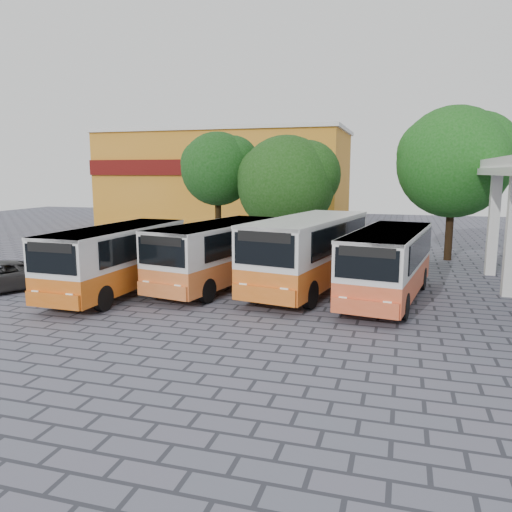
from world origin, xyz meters
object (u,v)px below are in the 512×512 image
(bus_centre_right, at_px, (309,249))
(bus_far_right, at_px, (388,260))
(bus_far_left, at_px, (117,256))
(bus_centre_left, at_px, (218,250))

(bus_centre_right, relative_size, bus_far_right, 1.13)
(bus_far_left, height_order, bus_far_right, bus_far_right)
(bus_far_left, distance_m, bus_centre_right, 7.73)
(bus_far_left, distance_m, bus_centre_left, 4.11)
(bus_centre_left, bearing_deg, bus_far_right, 8.99)
(bus_centre_right, bearing_deg, bus_far_right, -4.04)
(bus_far_left, xyz_separation_m, bus_far_right, (10.39, 1.95, 0.00))
(bus_far_left, xyz_separation_m, bus_centre_left, (3.46, 2.22, 0.02))
(bus_far_left, bearing_deg, bus_far_right, 12.68)
(bus_far_left, relative_size, bus_far_right, 0.97)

